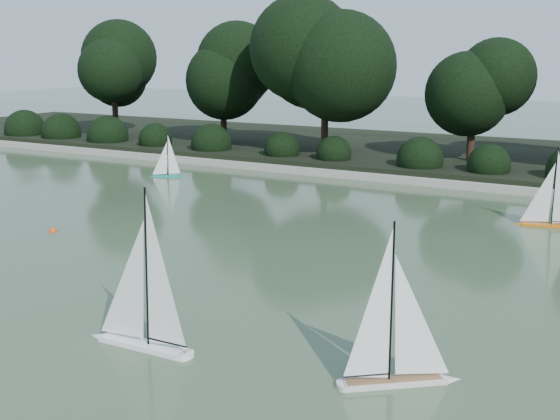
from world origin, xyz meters
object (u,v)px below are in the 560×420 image
object	(u,v)px
sailboat_orange	(544,213)
sailboat_teal	(164,169)
race_buoy	(53,232)
sailboat_white_a	(136,320)
sailboat_white_b	(404,358)

from	to	relation	value
sailboat_orange	sailboat_teal	world-z (taller)	sailboat_orange
sailboat_orange	race_buoy	bearing A→B (deg)	-148.56
sailboat_white_a	sailboat_orange	size ratio (longest dim) A/B	1.21
sailboat_white_b	sailboat_orange	world-z (taller)	sailboat_white_b
sailboat_white_a	sailboat_orange	world-z (taller)	sailboat_white_a
sailboat_white_b	sailboat_teal	size ratio (longest dim) A/B	1.46
sailboat_white_a	sailboat_teal	size ratio (longest dim) A/B	1.59
sailboat_white_a	race_buoy	size ratio (longest dim) A/B	13.11
sailboat_orange	sailboat_teal	xyz separation A→B (m)	(-9.28, 0.75, -0.06)
sailboat_teal	race_buoy	xyz separation A→B (m)	(1.72, -5.38, -0.19)
sailboat_white_a	sailboat_white_b	xyz separation A→B (m)	(2.83, 0.56, -0.03)
sailboat_white_a	sailboat_white_b	distance (m)	2.89
sailboat_white_a	race_buoy	world-z (taller)	sailboat_white_a
sailboat_white_a	race_buoy	xyz separation A→B (m)	(-4.55, 3.12, -0.29)
sailboat_teal	sailboat_orange	bearing A→B (deg)	-4.65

